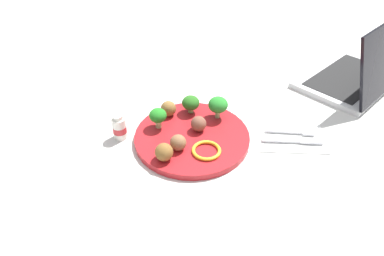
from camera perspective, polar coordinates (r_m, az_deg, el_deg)
ground_plane at (r=0.86m, az=-0.00°, el=-1.90°), size 4.00×4.00×0.00m
plate at (r=0.85m, az=-0.00°, el=-1.49°), size 0.28×0.28×0.02m
broccoli_floret_back_left at (r=0.86m, az=-5.59°, el=1.97°), size 0.04×0.04×0.05m
broccoli_floret_center at (r=0.91m, az=-0.30°, el=4.10°), size 0.05×0.05×0.05m
broccoli_floret_front_right at (r=0.89m, az=4.28°, el=3.77°), size 0.05×0.05×0.06m
meatball_center at (r=0.77m, az=-4.59°, el=-3.95°), size 0.04×0.04×0.04m
meatball_back_left at (r=0.85m, az=1.08°, el=0.69°), size 0.04×0.04×0.04m
meatball_front_right at (r=0.90m, az=-3.87°, el=3.19°), size 0.04×0.04×0.04m
meatball_front_left at (r=0.79m, az=-2.29°, el=-2.40°), size 0.04×0.04×0.04m
pepper_ring_front_right at (r=0.80m, az=2.37°, el=-3.68°), size 0.07×0.07×0.01m
napkin at (r=0.89m, az=15.81°, el=-1.51°), size 0.18×0.13×0.01m
fork at (r=0.91m, az=16.15°, el=-0.57°), size 0.12×0.03×0.01m
knife at (r=0.88m, az=16.52°, el=-2.01°), size 0.15×0.03×0.01m
yogurt_bottle at (r=0.86m, az=-11.77°, el=0.04°), size 0.03×0.03×0.07m
laptop at (r=1.16m, az=25.59°, el=8.05°), size 0.39×0.38×0.21m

